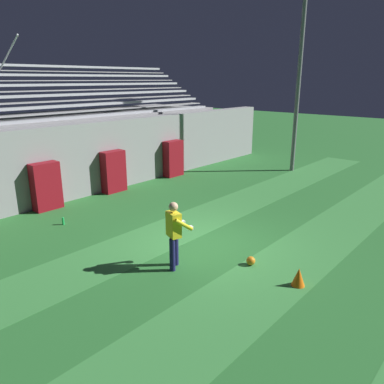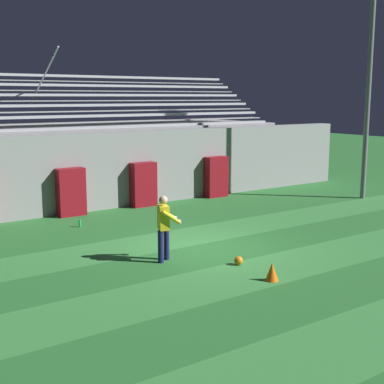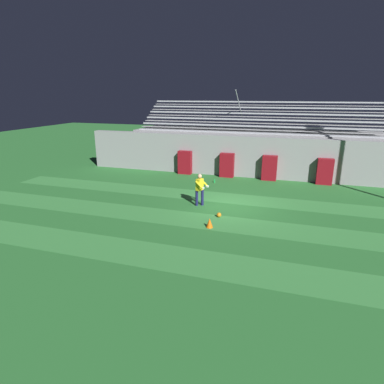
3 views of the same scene
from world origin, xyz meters
TOP-DOWN VIEW (x-y plane):
  - ground_plane at (0.00, 0.00)m, footprint 80.00×80.00m
  - turf_stripe_mid at (0.00, -2.35)m, footprint 28.00×1.83m
  - turf_stripe_far at (0.00, 1.31)m, footprint 28.00×1.83m
  - back_wall at (0.00, 6.50)m, footprint 24.00×0.60m
  - padding_pillar_gate_left at (-1.44, 5.95)m, footprint 0.96×0.44m
  - padding_pillar_gate_right at (1.44, 5.95)m, footprint 0.96×0.44m
  - padding_pillar_far_right at (4.87, 5.95)m, footprint 0.96×0.44m
  - bleacher_stand at (-0.00, 9.19)m, footprint 18.00×4.75m
  - floodlight_pole at (9.60, 2.29)m, footprint 0.90×0.36m
  - goalkeeper at (-1.55, -0.34)m, footprint 0.68×0.69m
  - soccer_ball at (-0.22, -1.66)m, footprint 0.22×0.22m
  - traffic_cone at (-0.34, -2.97)m, footprint 0.30×0.30m
  - water_bottle at (-1.88, 4.22)m, footprint 0.07×0.07m

SIDE VIEW (x-z plane):
  - ground_plane at x=0.00m, z-range 0.00..0.00m
  - turf_stripe_mid at x=0.00m, z-range 0.00..0.01m
  - turf_stripe_far at x=0.00m, z-range 0.00..0.01m
  - soccer_ball at x=-0.22m, z-range 0.00..0.22m
  - water_bottle at x=-1.88m, z-range 0.00..0.24m
  - traffic_cone at x=-0.34m, z-range 0.00..0.42m
  - padding_pillar_gate_left at x=-1.44m, z-range 0.00..1.66m
  - padding_pillar_gate_right at x=1.44m, z-range 0.00..1.66m
  - padding_pillar_far_right at x=4.87m, z-range 0.00..1.66m
  - goalkeeper at x=-1.55m, z-range 0.12..1.79m
  - back_wall at x=0.00m, z-range 0.00..2.80m
  - bleacher_stand at x=0.00m, z-range -1.40..4.42m
  - floodlight_pole at x=9.60m, z-range 1.13..10.81m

